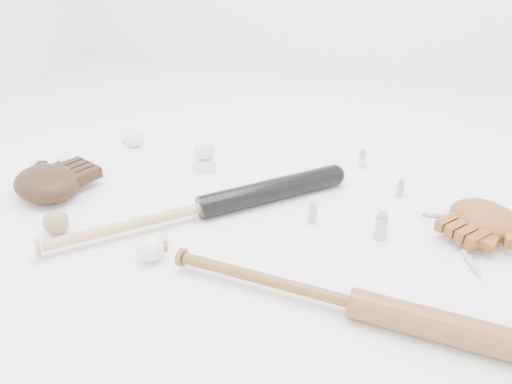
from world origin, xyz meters
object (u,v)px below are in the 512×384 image
(glove_dark, at_px, (47,183))
(bat_wood, at_px, (354,303))
(pedestal, at_px, (205,164))
(bat_dark, at_px, (203,207))

(glove_dark, bearing_deg, bat_wood, 8.79)
(bat_wood, xyz_separation_m, pedestal, (-0.61, 0.61, -0.02))
(bat_wood, distance_m, glove_dark, 1.07)
(glove_dark, xyz_separation_m, pedestal, (0.42, 0.33, -0.03))
(bat_wood, bearing_deg, glove_dark, 171.10)
(glove_dark, bearing_deg, bat_dark, 26.02)
(bat_dark, relative_size, pedestal, 13.86)
(bat_dark, xyz_separation_m, pedestal, (-0.11, 0.31, -0.02))
(bat_dark, bearing_deg, bat_wood, -73.60)
(glove_dark, height_order, pedestal, glove_dark)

